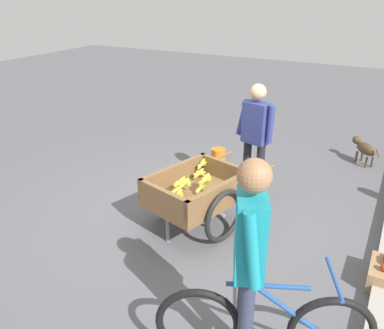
{
  "coord_description": "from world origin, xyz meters",
  "views": [
    {
      "loc": [
        3.91,
        2.14,
        2.69
      ],
      "look_at": [
        0.08,
        0.08,
        0.75
      ],
      "focal_mm": 37.55,
      "sensor_mm": 36.0,
      "label": 1
    }
  ],
  "objects_px": {
    "fruit_cart": "(196,194)",
    "cyclist_person": "(249,249)",
    "dog": "(365,148)",
    "plastic_bucket": "(218,158)",
    "vendor_person": "(256,131)",
    "bicycle": "(264,326)"
  },
  "relations": [
    {
      "from": "fruit_cart",
      "to": "cyclist_person",
      "type": "distance_m",
      "value": 2.05
    },
    {
      "from": "dog",
      "to": "plastic_bucket",
      "type": "height_order",
      "value": "dog"
    },
    {
      "from": "vendor_person",
      "to": "plastic_bucket",
      "type": "height_order",
      "value": "vendor_person"
    },
    {
      "from": "dog",
      "to": "vendor_person",
      "type": "bearing_deg",
      "value": -33.46
    },
    {
      "from": "fruit_cart",
      "to": "vendor_person",
      "type": "bearing_deg",
      "value": 164.44
    },
    {
      "from": "cyclist_person",
      "to": "dog",
      "type": "height_order",
      "value": "cyclist_person"
    },
    {
      "from": "bicycle",
      "to": "cyclist_person",
      "type": "xyz_separation_m",
      "value": [
        0.06,
        -0.14,
        0.69
      ]
    },
    {
      "from": "dog",
      "to": "plastic_bucket",
      "type": "bearing_deg",
      "value": -59.07
    },
    {
      "from": "dog",
      "to": "plastic_bucket",
      "type": "xyz_separation_m",
      "value": [
        1.24,
        -2.06,
        -0.12
      ]
    },
    {
      "from": "fruit_cart",
      "to": "dog",
      "type": "relative_size",
      "value": 3.39
    },
    {
      "from": "bicycle",
      "to": "plastic_bucket",
      "type": "relative_size",
      "value": 5.2
    },
    {
      "from": "cyclist_person",
      "to": "dog",
      "type": "relative_size",
      "value": 3.24
    },
    {
      "from": "bicycle",
      "to": "dog",
      "type": "bearing_deg",
      "value": 177.54
    },
    {
      "from": "bicycle",
      "to": "cyclist_person",
      "type": "height_order",
      "value": "cyclist_person"
    },
    {
      "from": "bicycle",
      "to": "plastic_bucket",
      "type": "xyz_separation_m",
      "value": [
        -3.22,
        -1.87,
        -0.2
      ]
    },
    {
      "from": "bicycle",
      "to": "dog",
      "type": "distance_m",
      "value": 4.46
    },
    {
      "from": "cyclist_person",
      "to": "vendor_person",
      "type": "bearing_deg",
      "value": -160.99
    },
    {
      "from": "fruit_cart",
      "to": "vendor_person",
      "type": "xyz_separation_m",
      "value": [
        -1.11,
        0.31,
        0.49
      ]
    },
    {
      "from": "cyclist_person",
      "to": "dog",
      "type": "bearing_deg",
      "value": 175.81
    },
    {
      "from": "bicycle",
      "to": "fruit_cart",
      "type": "bearing_deg",
      "value": -137.29
    },
    {
      "from": "dog",
      "to": "cyclist_person",
      "type": "bearing_deg",
      "value": -4.19
    },
    {
      "from": "vendor_person",
      "to": "cyclist_person",
      "type": "distance_m",
      "value": 2.79
    }
  ]
}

